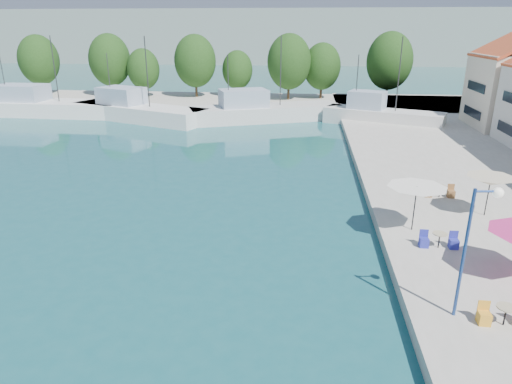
# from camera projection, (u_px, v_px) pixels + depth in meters

# --- Properties ---
(quay_far) EXTENTS (90.00, 16.00, 0.60)m
(quay_far) POSITION_uv_depth(u_px,v_px,m) (240.00, 102.00, 67.47)
(quay_far) COLOR #AAA799
(quay_far) RESTS_ON ground
(hill_west) EXTENTS (180.00, 40.00, 16.00)m
(hill_west) POSITION_uv_depth(u_px,v_px,m) (214.00, 36.00, 154.06)
(hill_west) COLOR gray
(hill_west) RESTS_ON ground
(hill_east) EXTENTS (140.00, 40.00, 12.00)m
(hill_east) POSITION_uv_depth(u_px,v_px,m) (414.00, 41.00, 166.21)
(hill_east) COLOR gray
(hill_east) RESTS_ON ground
(trawler_01) EXTENTS (20.74, 5.93, 10.20)m
(trawler_01) POSITION_uv_depth(u_px,v_px,m) (41.00, 107.00, 58.98)
(trawler_01) COLOR white
(trawler_01) RESTS_ON ground
(trawler_02) EXTENTS (18.28, 11.23, 10.20)m
(trawler_02) POSITION_uv_depth(u_px,v_px,m) (136.00, 111.00, 55.76)
(trawler_02) COLOR white
(trawler_02) RESTS_ON ground
(trawler_03) EXTENTS (18.79, 11.07, 10.20)m
(trawler_03) POSITION_uv_depth(u_px,v_px,m) (262.00, 112.00, 55.34)
(trawler_03) COLOR silver
(trawler_03) RESTS_ON ground
(trawler_04) EXTENTS (13.69, 8.29, 10.20)m
(trawler_04) POSITION_uv_depth(u_px,v_px,m) (380.00, 116.00, 52.69)
(trawler_04) COLOR silver
(trawler_04) RESTS_ON ground
(tree_01) EXTENTS (6.18, 6.18, 9.15)m
(tree_01) POSITION_uv_depth(u_px,v_px,m) (39.00, 60.00, 71.90)
(tree_01) COLOR #3F2B19
(tree_01) RESTS_ON quay_far
(tree_02) EXTENTS (6.31, 6.31, 9.34)m
(tree_02) POSITION_uv_depth(u_px,v_px,m) (110.00, 60.00, 70.22)
(tree_02) COLOR #3F2B19
(tree_02) RESTS_ON quay_far
(tree_03) EXTENTS (4.87, 4.87, 7.20)m
(tree_03) POSITION_uv_depth(u_px,v_px,m) (143.00, 69.00, 69.26)
(tree_03) COLOR #3F2B19
(tree_03) RESTS_ON quay_far
(tree_04) EXTENTS (6.25, 6.25, 9.25)m
(tree_04) POSITION_uv_depth(u_px,v_px,m) (195.00, 61.00, 68.66)
(tree_04) COLOR #3F2B19
(tree_04) RESTS_ON quay_far
(tree_05) EXTENTS (4.67, 4.67, 6.91)m
(tree_05) POSITION_uv_depth(u_px,v_px,m) (237.00, 70.00, 69.85)
(tree_05) COLOR #3F2B19
(tree_05) RESTS_ON quay_far
(tree_06) EXTENTS (6.35, 6.35, 9.40)m
(tree_06) POSITION_uv_depth(u_px,v_px,m) (289.00, 62.00, 66.02)
(tree_06) COLOR #3F2B19
(tree_06) RESTS_ON quay_far
(tree_07) EXTENTS (5.47, 5.47, 8.10)m
(tree_07) POSITION_uv_depth(u_px,v_px,m) (322.00, 66.00, 67.43)
(tree_07) COLOR #3F2B19
(tree_07) RESTS_ON quay_far
(tree_08) EXTENTS (6.54, 6.54, 9.68)m
(tree_08) POSITION_uv_depth(u_px,v_px,m) (390.00, 61.00, 65.43)
(tree_08) COLOR #3F2B19
(tree_08) RESTS_ON quay_far
(umbrella_white) EXTENTS (3.06, 3.06, 2.42)m
(umbrella_white) POSITION_uv_depth(u_px,v_px,m) (416.00, 191.00, 23.46)
(umbrella_white) COLOR black
(umbrella_white) RESTS_ON quay_right
(umbrella_cream) EXTENTS (2.65, 2.65, 2.32)m
(umbrella_cream) POSITION_uv_depth(u_px,v_px,m) (490.00, 181.00, 25.35)
(umbrella_cream) COLOR black
(umbrella_cream) RESTS_ON quay_right
(cafe_table_01) EXTENTS (1.82, 0.70, 0.76)m
(cafe_table_01) POSITION_uv_depth(u_px,v_px,m) (504.00, 318.00, 16.34)
(cafe_table_01) COLOR black
(cafe_table_01) RESTS_ON quay_right
(cafe_table_02) EXTENTS (1.82, 0.70, 0.76)m
(cafe_table_02) POSITION_uv_depth(u_px,v_px,m) (439.00, 242.00, 22.13)
(cafe_table_02) COLOR black
(cafe_table_02) RESTS_ON quay_right
(cafe_table_03) EXTENTS (1.82, 0.70, 0.76)m
(cafe_table_03) POSITION_uv_depth(u_px,v_px,m) (440.00, 193.00, 28.75)
(cafe_table_03) COLOR black
(cafe_table_03) RESTS_ON quay_right
(street_lamp) EXTENTS (1.03, 0.36, 5.03)m
(street_lamp) POSITION_uv_depth(u_px,v_px,m) (477.00, 230.00, 15.84)
(street_lamp) COLOR navy
(street_lamp) RESTS_ON quay_right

